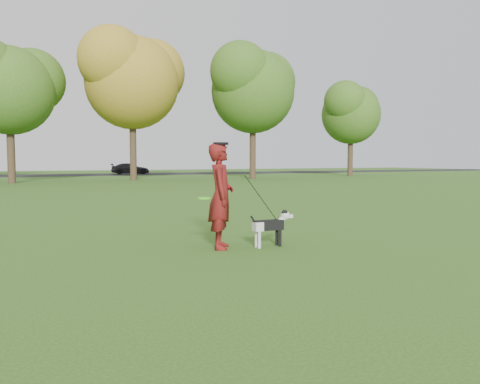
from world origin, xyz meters
name	(u,v)px	position (x,y,z in m)	size (l,w,h in m)	color
ground	(222,242)	(0.00, 0.00, 0.00)	(120.00, 120.00, 0.00)	#285116
road	(62,175)	(0.00, 40.00, 0.01)	(120.00, 7.00, 0.02)	black
man	(221,196)	(-0.23, -0.54, 0.90)	(0.66, 0.43, 1.80)	#500B0F
dog	(272,224)	(0.64, -0.75, 0.39)	(0.85, 0.17, 0.65)	black
car_right	(130,169)	(6.52, 40.00, 0.57)	(1.55, 3.82, 1.11)	black
man_held_items	(259,197)	(0.43, -0.67, 0.88)	(1.45, 0.37, 1.37)	#4DDC1B
tree_row	(51,71)	(-1.43, 26.07, 7.41)	(51.74, 8.86, 12.01)	#38281C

